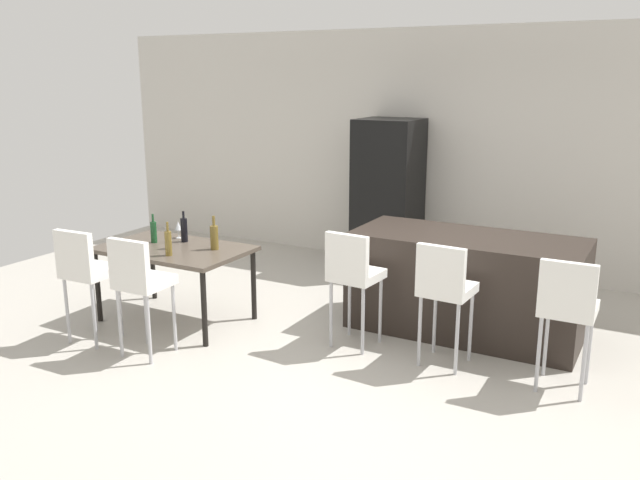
{
  "coord_description": "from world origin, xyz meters",
  "views": [
    {
      "loc": [
        2.34,
        -5.07,
        2.35
      ],
      "look_at": [
        -0.52,
        0.16,
        0.85
      ],
      "focal_mm": 37.08,
      "sensor_mm": 36.0,
      "label": 1
    }
  ],
  "objects": [
    {
      "name": "ground_plane",
      "position": [
        0.0,
        0.0,
        0.0
      ],
      "size": [
        10.0,
        10.0,
        0.0
      ],
      "primitive_type": "plane",
      "color": "#ADA89E"
    },
    {
      "name": "back_wall",
      "position": [
        0.0,
        2.72,
        1.45
      ],
      "size": [
        10.0,
        0.12,
        2.9
      ],
      "primitive_type": "cube",
      "color": "beige",
      "rests_on": "ground_plane"
    },
    {
      "name": "kitchen_island",
      "position": [
        0.73,
        0.7,
        0.46
      ],
      "size": [
        2.09,
        0.92,
        0.92
      ],
      "primitive_type": "cube",
      "color": "black",
      "rests_on": "ground_plane"
    },
    {
      "name": "bar_chair_left",
      "position": [
        -0.03,
        -0.14,
        0.7
      ],
      "size": [
        0.43,
        0.43,
        1.05
      ],
      "color": "white",
      "rests_on": "ground_plane"
    },
    {
      "name": "bar_chair_middle",
      "position": [
        0.79,
        -0.14,
        0.7
      ],
      "size": [
        0.42,
        0.42,
        1.05
      ],
      "color": "white",
      "rests_on": "ground_plane"
    },
    {
      "name": "bar_chair_right",
      "position": [
        1.74,
        -0.14,
        0.7
      ],
      "size": [
        0.4,
        0.4,
        1.05
      ],
      "color": "white",
      "rests_on": "ground_plane"
    },
    {
      "name": "dining_table",
      "position": [
        -1.83,
        -0.37,
        0.67
      ],
      "size": [
        1.42,
        0.89,
        0.74
      ],
      "color": "#4C4238",
      "rests_on": "ground_plane"
    },
    {
      "name": "dining_chair_near",
      "position": [
        -2.15,
        -1.18,
        0.7
      ],
      "size": [
        0.42,
        0.42,
        1.05
      ],
      "color": "white",
      "rests_on": "ground_plane"
    },
    {
      "name": "dining_chair_far",
      "position": [
        -1.51,
        -1.18,
        0.7
      ],
      "size": [
        0.41,
        0.41,
        1.05
      ],
      "color": "white",
      "rests_on": "ground_plane"
    },
    {
      "name": "wine_bottle_middle",
      "position": [
        -1.67,
        -0.63,
        0.86
      ],
      "size": [
        0.06,
        0.06,
        0.31
      ],
      "color": "brown",
      "rests_on": "dining_table"
    },
    {
      "name": "wine_bottle_right",
      "position": [
        -1.88,
        -0.16,
        0.86
      ],
      "size": [
        0.07,
        0.07,
        0.31
      ],
      "color": "black",
      "rests_on": "dining_table"
    },
    {
      "name": "wine_bottle_inner",
      "position": [
        -2.12,
        -0.33,
        0.85
      ],
      "size": [
        0.06,
        0.06,
        0.29
      ],
      "color": "#194723",
      "rests_on": "dining_table"
    },
    {
      "name": "wine_bottle_corner",
      "position": [
        -1.43,
        -0.25,
        0.86
      ],
      "size": [
        0.08,
        0.08,
        0.32
      ],
      "color": "brown",
      "rests_on": "dining_table"
    },
    {
      "name": "wine_glass_left",
      "position": [
        -1.83,
        -0.45,
        0.86
      ],
      "size": [
        0.07,
        0.07,
        0.17
      ],
      "color": "silver",
      "rests_on": "dining_table"
    },
    {
      "name": "wine_glass_far",
      "position": [
        -2.03,
        -0.07,
        0.86
      ],
      "size": [
        0.07,
        0.07,
        0.17
      ],
      "color": "silver",
      "rests_on": "dining_table"
    },
    {
      "name": "refrigerator",
      "position": [
        -0.73,
        2.28,
        0.92
      ],
      "size": [
        0.72,
        0.68,
        1.84
      ],
      "primitive_type": "cube",
      "color": "black",
      "rests_on": "ground_plane"
    }
  ]
}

